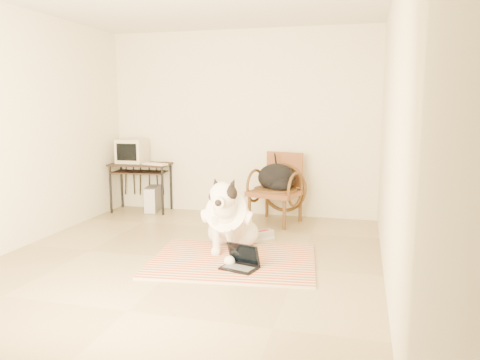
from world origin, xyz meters
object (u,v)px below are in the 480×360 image
at_px(computer_desk, 140,170).
at_px(pc_tower, 153,199).
at_px(dog, 230,219).
at_px(laptop, 241,262).
at_px(backpack, 277,179).
at_px(rattan_chair, 277,188).
at_px(crt_monitor, 132,151).

height_order(computer_desk, pc_tower, computer_desk).
bearing_deg(dog, computer_desk, 140.12).
distance_m(dog, computer_desk, 2.43).
height_order(laptop, backpack, backpack).
bearing_deg(rattan_chair, backpack, -83.07).
distance_m(laptop, crt_monitor, 3.27).
relative_size(laptop, rattan_chair, 0.41).
xyz_separation_m(crt_monitor, backpack, (2.30, -0.24, -0.30)).
bearing_deg(pc_tower, dog, -43.33).
distance_m(dog, backpack, 1.41).
height_order(pc_tower, backpack, backpack).
relative_size(crt_monitor, backpack, 0.80).
height_order(laptop, computer_desk, computer_desk).
relative_size(crt_monitor, pc_tower, 0.94).
bearing_deg(dog, laptop, -64.15).
bearing_deg(pc_tower, rattan_chair, -5.24).
xyz_separation_m(laptop, computer_desk, (-2.14, 2.14, 0.56)).
bearing_deg(computer_desk, laptop, -44.98).
xyz_separation_m(dog, pc_tower, (-1.68, 1.58, -0.16)).
relative_size(rattan_chair, backpack, 1.86).
xyz_separation_m(dog, laptop, (0.28, -0.59, -0.28)).
height_order(computer_desk, rattan_chair, rattan_chair).
distance_m(dog, laptop, 0.71).
bearing_deg(crt_monitor, computer_desk, -17.56).
xyz_separation_m(pc_tower, backpack, (1.97, -0.23, 0.43)).
height_order(rattan_chair, backpack, rattan_chair).
distance_m(laptop, rattan_chair, 2.03).
bearing_deg(dog, rattan_chair, 78.38).
xyz_separation_m(dog, crt_monitor, (-2.00, 1.59, 0.57)).
distance_m(crt_monitor, backpack, 2.33).
bearing_deg(rattan_chair, crt_monitor, 175.21).
bearing_deg(laptop, crt_monitor, 136.33).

